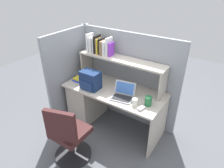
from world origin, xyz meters
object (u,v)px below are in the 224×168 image
laptop (123,94)px  office_chair (69,138)px  computer_mouse (141,108)px  paper_cup (135,102)px  snack_canister (148,101)px  backpack (90,80)px

laptop → office_chair: (-0.35, -0.80, -0.39)m
laptop → computer_mouse: bearing=-18.8°
paper_cup → snack_canister: (0.15, 0.11, 0.01)m
backpack → office_chair: (0.21, -0.75, -0.47)m
computer_mouse → snack_canister: (0.03, 0.14, 0.05)m
paper_cup → snack_canister: bearing=35.0°
laptop → computer_mouse: 0.37m
paper_cup → snack_canister: 0.18m
laptop → snack_canister: size_ratio=2.63×
paper_cup → snack_canister: size_ratio=0.78×
snack_canister → computer_mouse: bearing=-103.6°
laptop → computer_mouse: (0.35, -0.12, -0.03)m
paper_cup → laptop: bearing=160.6°
office_chair → paper_cup: bearing=-146.6°
computer_mouse → office_chair: size_ratio=0.11×
laptop → snack_canister: (0.38, 0.02, 0.02)m
office_chair → laptop: bearing=-131.2°
laptop → paper_cup: laptop is taller
laptop → paper_cup: size_ratio=3.39×
computer_mouse → office_chair: office_chair is taller
paper_cup → office_chair: (-0.59, -0.72, -0.39)m
backpack → snack_canister: size_ratio=2.25×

